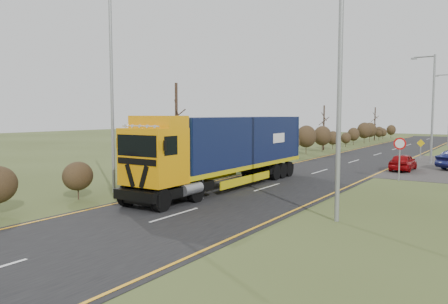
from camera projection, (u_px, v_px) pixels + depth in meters
ground at (228, 199)px, 21.02m from camera, size 160.00×160.00×0.00m
road at (309, 175)px, 29.33m from camera, size 8.00×120.00×0.02m
layby at (437, 166)px, 34.09m from camera, size 6.00×18.00×0.02m
lane_markings at (307, 175)px, 29.08m from camera, size 7.52×116.00×0.01m
hedgerow at (218, 149)px, 30.73m from camera, size 2.24×102.04×6.05m
lorry at (227, 147)px, 24.09m from camera, size 2.82×14.46×4.03m
car_red_hatchback at (403, 162)px, 31.54m from camera, size 1.49×3.61×1.23m
streetlight_near at (337, 90)px, 16.35m from camera, size 1.93×0.18×9.08m
streetlight_mid at (432, 104)px, 35.60m from camera, size 1.90×0.18×8.91m
left_pole at (112, 92)px, 22.40m from camera, size 0.16×0.16×10.43m
speed_sign at (400, 150)px, 26.60m from camera, size 0.74×0.10×2.66m
warning_board at (421, 147)px, 39.27m from camera, size 0.70×0.11×1.83m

